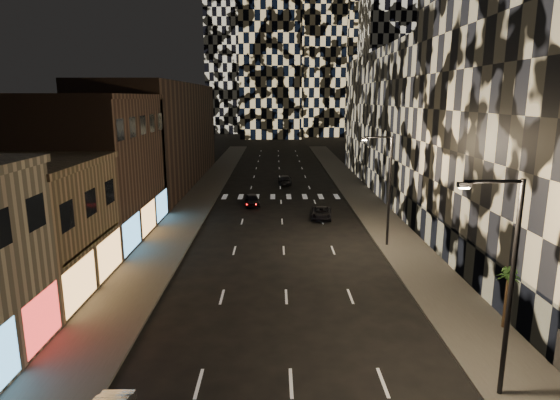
{
  "coord_description": "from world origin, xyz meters",
  "views": [
    {
      "loc": [
        -0.66,
        -7.09,
        12.11
      ],
      "look_at": [
        -0.38,
        20.73,
        6.0
      ],
      "focal_mm": 30.0,
      "sensor_mm": 36.0,
      "label": 1
    }
  ],
  "objects_px": {
    "streetlight_near": "(506,275)",
    "car_dark_oncoming": "(285,180)",
    "car_dark_rightlane": "(321,213)",
    "palm_tree": "(509,279)",
    "streetlight_far": "(387,183)",
    "car_dark_midlane": "(252,200)"
  },
  "relations": [
    {
      "from": "car_dark_midlane",
      "to": "car_dark_rightlane",
      "type": "distance_m",
      "value": 9.42
    },
    {
      "from": "car_dark_midlane",
      "to": "streetlight_near",
      "type": "bearing_deg",
      "value": -79.21
    },
    {
      "from": "palm_tree",
      "to": "streetlight_far",
      "type": "bearing_deg",
      "value": 102.4
    },
    {
      "from": "streetlight_near",
      "to": "streetlight_far",
      "type": "height_order",
      "value": "same"
    },
    {
      "from": "car_dark_rightlane",
      "to": "car_dark_oncoming",
      "type": "bearing_deg",
      "value": 105.24
    },
    {
      "from": "car_dark_rightlane",
      "to": "palm_tree",
      "type": "xyz_separation_m",
      "value": [
        7.5,
        -23.34,
        2.29
      ]
    },
    {
      "from": "streetlight_far",
      "to": "streetlight_near",
      "type": "bearing_deg",
      "value": -90.0
    },
    {
      "from": "palm_tree",
      "to": "car_dark_midlane",
      "type": "bearing_deg",
      "value": 116.83
    },
    {
      "from": "streetlight_far",
      "to": "car_dark_midlane",
      "type": "height_order",
      "value": "streetlight_far"
    },
    {
      "from": "streetlight_near",
      "to": "car_dark_midlane",
      "type": "bearing_deg",
      "value": 108.44
    },
    {
      "from": "streetlight_near",
      "to": "palm_tree",
      "type": "xyz_separation_m",
      "value": [
        3.15,
        5.7,
        -2.47
      ]
    },
    {
      "from": "car_dark_oncoming",
      "to": "streetlight_far",
      "type": "bearing_deg",
      "value": 103.93
    },
    {
      "from": "car_dark_rightlane",
      "to": "palm_tree",
      "type": "distance_m",
      "value": 24.62
    },
    {
      "from": "streetlight_near",
      "to": "palm_tree",
      "type": "bearing_deg",
      "value": 61.1
    },
    {
      "from": "car_dark_oncoming",
      "to": "palm_tree",
      "type": "bearing_deg",
      "value": 103.04
    },
    {
      "from": "streetlight_near",
      "to": "streetlight_far",
      "type": "distance_m",
      "value": 20.0
    },
    {
      "from": "car_dark_midlane",
      "to": "car_dark_rightlane",
      "type": "relative_size",
      "value": 0.92
    },
    {
      "from": "streetlight_far",
      "to": "palm_tree",
      "type": "relative_size",
      "value": 2.72
    },
    {
      "from": "streetlight_near",
      "to": "car_dark_rightlane",
      "type": "relative_size",
      "value": 2.11
    },
    {
      "from": "car_dark_midlane",
      "to": "streetlight_far",
      "type": "bearing_deg",
      "value": -59.75
    },
    {
      "from": "palm_tree",
      "to": "streetlight_near",
      "type": "bearing_deg",
      "value": -118.9
    },
    {
      "from": "streetlight_near",
      "to": "car_dark_oncoming",
      "type": "height_order",
      "value": "streetlight_near"
    }
  ]
}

